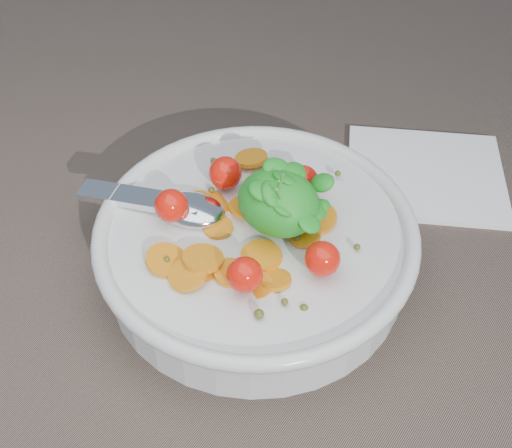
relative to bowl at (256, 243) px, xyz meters
The scene contains 3 objects.
ground 0.03m from the bowl, ahead, with size 6.00×6.00×0.00m, color #6C5A4D.
bowl is the anchor object (origin of this frame).
napkin 0.19m from the bowl, 70.73° to the left, with size 0.14×0.12×0.01m, color white.
Camera 1 is at (0.18, -0.27, 0.39)m, focal length 45.00 mm.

